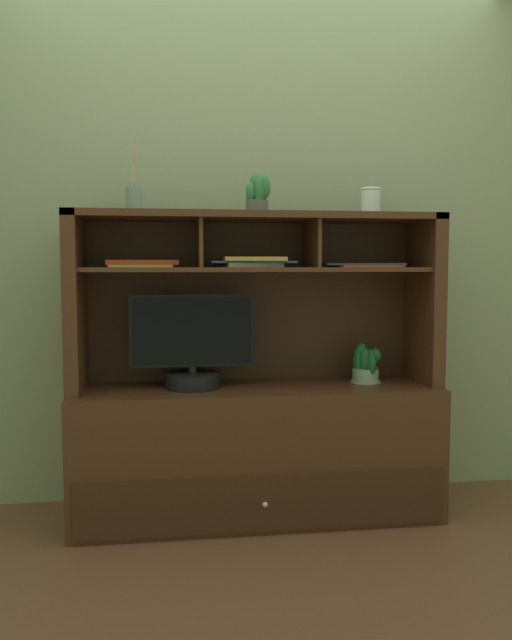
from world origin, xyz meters
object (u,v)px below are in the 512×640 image
(media_console, at_px, (256,424))
(ceramic_vase, at_px, (371,201))
(tv_monitor, at_px, (193,351))
(potted_succulent, at_px, (257,195))
(potted_orchid, at_px, (365,365))
(diffuser_bottle, at_px, (134,198))
(magazine_stack_left, at_px, (141,264))
(magazine_stack_right, at_px, (363,265))
(magazine_stack_centre, at_px, (253,262))

(media_console, height_order, ceramic_vase, ceramic_vase)
(tv_monitor, height_order, potted_succulent, potted_succulent)
(ceramic_vase, bearing_deg, potted_orchid, -155.75)
(media_console, bearing_deg, diffuser_bottle, -176.76)
(potted_orchid, height_order, magazine_stack_left, magazine_stack_left)
(potted_succulent, relative_size, ceramic_vase, 1.41)
(tv_monitor, xyz_separation_m, magazine_stack_right, (0.78, -0.00, 0.38))
(media_console, bearing_deg, potted_orchid, 0.27)
(magazine_stack_centre, relative_size, diffuser_bottle, 1.19)
(tv_monitor, bearing_deg, ceramic_vase, 2.62)
(magazine_stack_centre, relative_size, magazine_stack_right, 1.02)
(magazine_stack_centre, height_order, magazine_stack_right, magazine_stack_centre)
(magazine_stack_left, distance_m, ceramic_vase, 1.09)
(magazine_stack_right, bearing_deg, potted_succulent, -179.26)
(media_console, distance_m, diffuser_bottle, 1.15)
(magazine_stack_right, bearing_deg, ceramic_vase, 40.66)
(magazine_stack_left, bearing_deg, ceramic_vase, 0.70)
(magazine_stack_right, relative_size, ceramic_vase, 2.97)
(media_console, relative_size, magazine_stack_left, 5.19)
(media_console, bearing_deg, magazine_stack_centre, -122.81)
(potted_orchid, height_order, magazine_stack_centre, magazine_stack_centre)
(magazine_stack_left, bearing_deg, magazine_stack_right, -1.48)
(media_console, relative_size, potted_orchid, 8.97)
(potted_orchid, relative_size, magazine_stack_right, 0.49)
(media_console, bearing_deg, magazine_stack_left, -179.65)
(diffuser_bottle, bearing_deg, media_console, 3.24)
(magazine_stack_centre, relative_size, potted_succulent, 2.16)
(magazine_stack_left, bearing_deg, media_console, 0.35)
(diffuser_bottle, bearing_deg, magazine_stack_left, 46.32)
(potted_succulent, bearing_deg, magazine_stack_right, 0.74)
(magazine_stack_left, bearing_deg, potted_succulent, -3.60)
(tv_monitor, bearing_deg, media_console, 5.53)
(tv_monitor, distance_m, potted_succulent, 0.75)
(potted_orchid, xyz_separation_m, potted_succulent, (-0.52, -0.04, 0.78))
(media_console, relative_size, diffuser_bottle, 5.17)
(media_console, xyz_separation_m, tv_monitor, (-0.29, -0.03, 0.35))
(magazine_stack_centre, xyz_separation_m, ceramic_vase, (0.56, 0.04, 0.28))
(magazine_stack_centre, distance_m, ceramic_vase, 0.62)
(potted_orchid, height_order, diffuser_bottle, diffuser_bottle)
(magazine_stack_right, distance_m, diffuser_bottle, 1.07)
(media_console, distance_m, magazine_stack_right, 0.88)
(ceramic_vase, bearing_deg, magazine_stack_right, -139.34)
(potted_succulent, bearing_deg, magazine_stack_centre, 163.68)
(diffuser_bottle, distance_m, ceramic_vase, 1.07)
(tv_monitor, xyz_separation_m, potted_orchid, (0.81, 0.03, -0.08))
(potted_orchid, xyz_separation_m, magazine_stack_centre, (-0.54, -0.03, 0.48))
(magazine_stack_left, relative_size, potted_succulent, 1.81)
(media_console, bearing_deg, magazine_stack_right, -3.39)
(media_console, relative_size, magazine_stack_right, 4.43)
(ceramic_vase, bearing_deg, potted_succulent, -175.18)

